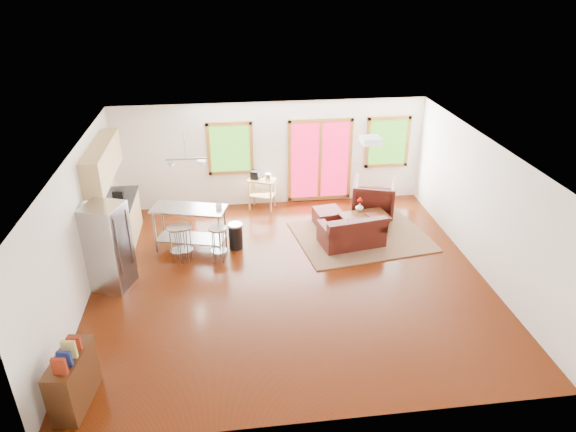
{
  "coord_description": "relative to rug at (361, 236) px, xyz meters",
  "views": [
    {
      "loc": [
        -1.1,
        -8.33,
        5.56
      ],
      "look_at": [
        0.0,
        0.3,
        1.2
      ],
      "focal_mm": 32.0,
      "sensor_mm": 36.0,
      "label": 1
    }
  ],
  "objects": [
    {
      "name": "pendant_light",
      "position": [
        -3.69,
        0.07,
        1.88
      ],
      "size": [
        0.8,
        0.18,
        0.79
      ],
      "color": "gray",
      "rests_on": "ceiling"
    },
    {
      "name": "trash_can",
      "position": [
        -2.79,
        -0.11,
        0.27
      ],
      "size": [
        0.41,
        0.41,
        0.57
      ],
      "rotation": [
        0.0,
        0.0,
        0.42
      ],
      "color": "black",
      "rests_on": "floor"
    },
    {
      "name": "book",
      "position": [
        0.23,
        0.2,
        0.54
      ],
      "size": [
        0.22,
        0.06,
        0.3
      ],
      "primitive_type": "imported",
      "rotation": [
        0.0,
        0.0,
        0.15
      ],
      "color": "maroon",
      "rests_on": "coffee_table"
    },
    {
      "name": "window_left",
      "position": [
        -2.79,
        2.03,
        1.49
      ],
      "size": [
        1.1,
        0.05,
        1.3
      ],
      "color": "#2A5915",
      "rests_on": "back_wall"
    },
    {
      "name": "rug",
      "position": [
        0.0,
        0.0,
        0.0
      ],
      "size": [
        3.13,
        2.58,
        0.03
      ],
      "primitive_type": "cube",
      "rotation": [
        0.0,
        0.0,
        0.15
      ],
      "color": "#4B603A",
      "rests_on": "floor"
    },
    {
      "name": "ceiling",
      "position": [
        -1.79,
        -1.43,
        2.6
      ],
      "size": [
        7.5,
        7.0,
        0.02
      ],
      "primitive_type": "cube",
      "color": "white",
      "rests_on": "ground"
    },
    {
      "name": "bar_stool_c",
      "position": [
        -3.15,
        -0.59,
        0.55
      ],
      "size": [
        0.41,
        0.41,
        0.76
      ],
      "rotation": [
        0.0,
        0.0,
        -0.14
      ],
      "color": "#B7BABC",
      "rests_on": "floor"
    },
    {
      "name": "refrigerator",
      "position": [
        -5.14,
        -1.25,
        0.82
      ],
      "size": [
        0.85,
        0.84,
        1.67
      ],
      "rotation": [
        0.0,
        0.0,
        -0.35
      ],
      "color": "#B7BABC",
      "rests_on": "floor"
    },
    {
      "name": "left_wall",
      "position": [
        -5.55,
        -1.43,
        1.29
      ],
      "size": [
        0.02,
        7.0,
        2.6
      ],
      "primitive_type": "cube",
      "color": "white",
      "rests_on": "ground"
    },
    {
      "name": "bar_stool_a",
      "position": [
        -3.97,
        -0.49,
        0.57
      ],
      "size": [
        0.48,
        0.48,
        0.78
      ],
      "rotation": [
        0.0,
        0.0,
        -0.39
      ],
      "color": "#B7BABC",
      "rests_on": "floor"
    },
    {
      "name": "floor",
      "position": [
        -1.79,
        -1.43,
        -0.02
      ],
      "size": [
        7.5,
        7.0,
        0.02
      ],
      "primitive_type": "cube",
      "color": "#340F02",
      "rests_on": "ground"
    },
    {
      "name": "back_wall",
      "position": [
        -1.79,
        2.08,
        1.29
      ],
      "size": [
        7.5,
        0.02,
        2.6
      ],
      "primitive_type": "cube",
      "color": "white",
      "rests_on": "ground"
    },
    {
      "name": "french_doors",
      "position": [
        -0.59,
        2.03,
        1.09
      ],
      "size": [
        1.6,
        0.05,
        2.1
      ],
      "color": "#B81135",
      "rests_on": "back_wall"
    },
    {
      "name": "bookshelf",
      "position": [
        -5.14,
        -4.18,
        0.41
      ],
      "size": [
        0.5,
        0.97,
        1.09
      ],
      "rotation": [
        0.0,
        0.0,
        -0.15
      ],
      "color": "#341A0A",
      "rests_on": "floor"
    },
    {
      "name": "cup",
      "position": [
        -3.1,
        -0.12,
        1.0
      ],
      "size": [
        0.16,
        0.14,
        0.14
      ],
      "primitive_type": "imported",
      "rotation": [
        0.0,
        0.0,
        0.28
      ],
      "color": "white",
      "rests_on": "island"
    },
    {
      "name": "kitchen_cart",
      "position": [
        -2.09,
        1.78,
        0.65
      ],
      "size": [
        0.75,
        0.62,
        0.98
      ],
      "rotation": [
        0.0,
        0.0,
        -0.39
      ],
      "color": "tan",
      "rests_on": "floor"
    },
    {
      "name": "armchair",
      "position": [
        0.56,
        1.06,
        0.48
      ],
      "size": [
        1.2,
        1.16,
        1.0
      ],
      "primitive_type": "imported",
      "rotation": [
        0.0,
        0.0,
        2.82
      ],
      "color": "black",
      "rests_on": "floor"
    },
    {
      "name": "loveseat",
      "position": [
        -0.3,
        -0.32,
        0.27
      ],
      "size": [
        1.44,
        0.97,
        0.71
      ],
      "rotation": [
        0.0,
        0.0,
        0.17
      ],
      "color": "black",
      "rests_on": "floor"
    },
    {
      "name": "bar_stool_b",
      "position": [
        -3.84,
        -0.48,
        0.57
      ],
      "size": [
        0.46,
        0.46,
        0.78
      ],
      "rotation": [
        0.0,
        0.0,
        -0.3
      ],
      "color": "#B7BABC",
      "rests_on": "floor"
    },
    {
      "name": "coffee_table",
      "position": [
        0.12,
        0.22,
        0.35
      ],
      "size": [
        1.14,
        0.79,
        0.42
      ],
      "rotation": [
        0.0,
        0.0,
        0.16
      ],
      "color": "#341A0A",
      "rests_on": "floor"
    },
    {
      "name": "front_wall",
      "position": [
        -1.79,
        -4.94,
        1.29
      ],
      "size": [
        7.5,
        0.02,
        2.6
      ],
      "primitive_type": "cube",
      "color": "white",
      "rests_on": "ground"
    },
    {
      "name": "right_wall",
      "position": [
        1.97,
        -1.43,
        1.29
      ],
      "size": [
        0.02,
        7.0,
        2.6
      ],
      "primitive_type": "cube",
      "color": "white",
      "rests_on": "ground"
    },
    {
      "name": "window_right",
      "position": [
        1.11,
        2.03,
        1.49
      ],
      "size": [
        1.1,
        0.05,
        1.3
      ],
      "color": "#2A5915",
      "rests_on": "back_wall"
    },
    {
      "name": "island",
      "position": [
        -3.73,
        -0.03,
        0.65
      ],
      "size": [
        1.63,
        0.99,
        0.97
      ],
      "rotation": [
        0.0,
        0.0,
        -0.27
      ],
      "color": "#B7BABC",
      "rests_on": "floor"
    },
    {
      "name": "cabinets",
      "position": [
        -5.28,
        0.27,
        0.91
      ],
      "size": [
        0.64,
        2.24,
        2.3
      ],
      "color": "tan",
      "rests_on": "floor"
    },
    {
      "name": "ottoman",
      "position": [
        -0.64,
        0.66,
        0.18
      ],
      "size": [
        0.67,
        0.67,
        0.39
      ],
      "primitive_type": "cube",
      "rotation": [
        0.0,
        0.0,
        0.16
      ],
      "color": "black",
      "rests_on": "floor"
    },
    {
      "name": "vase",
      "position": [
        0.07,
        0.52,
        0.5
      ],
      "size": [
        0.22,
        0.23,
        0.31
      ],
      "rotation": [
        0.0,
        0.0,
        -0.25
      ],
      "color": "silver",
      "rests_on": "coffee_table"
    },
    {
      "name": "ceiling_flush",
      "position": [
        -0.19,
        -0.83,
        2.52
      ],
      "size": [
        0.35,
        0.35,
        0.12
      ],
      "primitive_type": "cube",
      "color": "white",
      "rests_on": "ceiling"
    }
  ]
}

